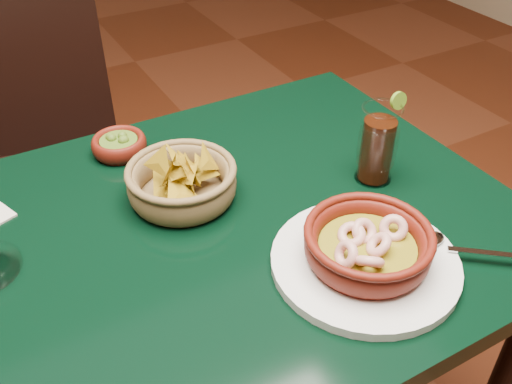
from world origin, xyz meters
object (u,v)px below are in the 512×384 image
dining_table (182,280)px  dining_chair (44,161)px  shrimp_plate (367,250)px  cola_drink (378,145)px  chip_basket (182,182)px

dining_table → dining_chair: (-0.11, 0.71, -0.13)m
dining_table → dining_chair: dining_chair is taller
dining_table → dining_chair: 0.73m
shrimp_plate → dining_table: bearing=138.7°
dining_chair → cola_drink: size_ratio=5.45×
cola_drink → shrimp_plate: bearing=-131.7°
chip_basket → cola_drink: size_ratio=1.33×
dining_table → shrimp_plate: shrimp_plate is taller
dining_table → cola_drink: 0.43m
dining_table → shrimp_plate: 0.34m
dining_chair → shrimp_plate: dining_chair is taller
shrimp_plate → cola_drink: bearing=48.3°
shrimp_plate → chip_basket: size_ratio=1.63×
dining_chair → chip_basket: size_ratio=4.11×
chip_basket → dining_chair: bearing=105.0°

